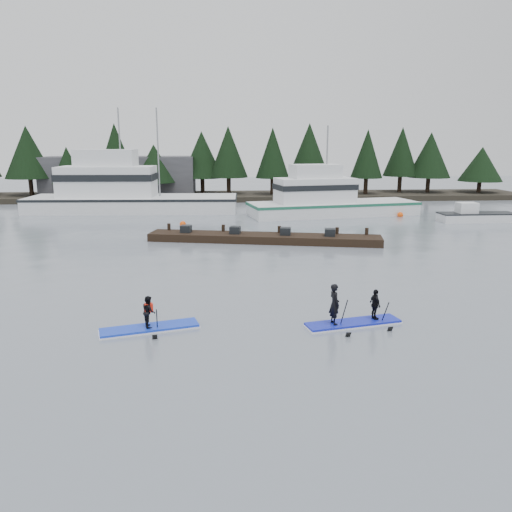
{
  "coord_description": "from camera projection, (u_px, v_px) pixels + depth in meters",
  "views": [
    {
      "loc": [
        -1.7,
        -18.54,
        6.75
      ],
      "look_at": [
        0.0,
        6.0,
        1.1
      ],
      "focal_mm": 35.0,
      "sensor_mm": 36.0,
      "label": 1
    }
  ],
  "objects": [
    {
      "name": "treeline",
      "position": [
        236.0,
        199.0,
        60.49
      ],
      "size": [
        60.0,
        4.0,
        8.0
      ],
      "primitive_type": null,
      "color": "black",
      "rests_on": "ground"
    },
    {
      "name": "waterfront_building",
      "position": [
        120.0,
        177.0,
        60.93
      ],
      "size": [
        18.0,
        6.0,
        5.0
      ],
      "primitive_type": "cube",
      "color": "#4C4C51",
      "rests_on": "ground"
    },
    {
      "name": "far_shore",
      "position": [
        235.0,
        196.0,
        60.42
      ],
      "size": [
        70.0,
        8.0,
        0.6
      ],
      "primitive_type": "cube",
      "color": "#2D281E",
      "rests_on": "ground"
    },
    {
      "name": "ground",
      "position": [
        267.0,
        317.0,
        19.65
      ],
      "size": [
        160.0,
        160.0,
        0.0
      ],
      "primitive_type": "plane",
      "color": "slate",
      "rests_on": "ground"
    },
    {
      "name": "paddleboard_solo",
      "position": [
        149.0,
        321.0,
        18.24
      ],
      "size": [
        3.65,
        1.77,
        1.78
      ],
      "rotation": [
        0.0,
        0.0,
        0.27
      ],
      "color": "blue",
      "rests_on": "ground"
    },
    {
      "name": "buoy_b",
      "position": [
        183.0,
        226.0,
        40.93
      ],
      "size": [
        0.51,
        0.51,
        0.51
      ],
      "primitive_type": "sphere",
      "color": "#F74E0C",
      "rests_on": "ground"
    },
    {
      "name": "buoy_c",
      "position": [
        400.0,
        217.0,
        46.01
      ],
      "size": [
        0.54,
        0.54,
        0.54
      ],
      "primitive_type": "sphere",
      "color": "#F74E0C",
      "rests_on": "ground"
    },
    {
      "name": "floating_dock",
      "position": [
        264.0,
        238.0,
        34.34
      ],
      "size": [
        16.05,
        5.39,
        0.53
      ],
      "primitive_type": "cube",
      "rotation": [
        0.0,
        0.0,
        -0.21
      ],
      "color": "black",
      "rests_on": "ground"
    },
    {
      "name": "skiff",
      "position": [
        477.0,
        217.0,
        43.1
      ],
      "size": [
        6.49,
        2.01,
        0.75
      ],
      "primitive_type": "cube",
      "rotation": [
        0.0,
        0.0,
        0.01
      ],
      "color": "white",
      "rests_on": "ground"
    },
    {
      "name": "fishing_boat_large",
      "position": [
        127.0,
        202.0,
        49.41
      ],
      "size": [
        20.48,
        6.47,
        11.14
      ],
      "rotation": [
        0.0,
        0.0,
        -0.04
      ],
      "color": "white",
      "rests_on": "ground"
    },
    {
      "name": "fishing_boat_medium",
      "position": [
        329.0,
        208.0,
        46.84
      ],
      "size": [
        16.33,
        7.35,
        9.21
      ],
      "rotation": [
        0.0,
        0.0,
        0.19
      ],
      "color": "white",
      "rests_on": "ground"
    },
    {
      "name": "paddleboard_duo",
      "position": [
        352.0,
        312.0,
        18.71
      ],
      "size": [
        3.75,
        1.63,
        2.15
      ],
      "rotation": [
        0.0,
        0.0,
        0.22
      ],
      "color": "#131FB6",
      "rests_on": "ground"
    }
  ]
}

